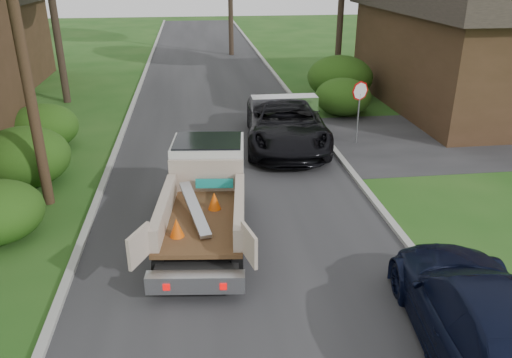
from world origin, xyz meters
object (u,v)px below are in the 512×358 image
Objects in this scene: flatbed_truck at (206,186)px; stop_sign at (359,99)px; utility_pole at (17,22)px; house_right at (486,40)px; black_pickup at (286,123)px; navy_suv at (484,319)px.

stop_sign is at bearing 50.46° from flatbed_truck.
house_right is at bearing 26.01° from utility_pole.
house_right is 11.86m from black_pickup.
navy_suv is (4.67, -5.59, -0.32)m from flatbed_truck.
utility_pole is at bearing -153.99° from house_right.
house_right reaches higher than stop_sign.
utility_pole is 9.90m from black_pickup.
navy_suv is at bearing -96.94° from stop_sign.
utility_pole is 0.77× the size of house_right.
black_pickup is at bearing 176.43° from stop_sign.
stop_sign is 8.50m from flatbed_truck.
utility_pole is at bearing -31.65° from navy_suv.
stop_sign is 0.38× the size of black_pickup.
black_pickup is (3.27, 6.08, -0.23)m from flatbed_truck.
flatbed_truck is at bearing -135.78° from stop_sign.
navy_suv is (9.28, -7.48, -4.36)m from utility_pole.
stop_sign is 0.44× the size of navy_suv.
navy_suv is at bearing -119.14° from house_right.
stop_sign is at bearing 20.62° from utility_pole.
stop_sign is 0.19× the size of house_right.
house_right reaches higher than flatbed_truck.
utility_pole is 1.55× the size of black_pickup.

